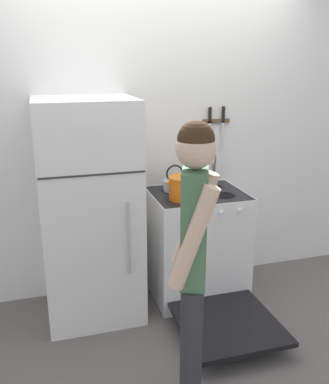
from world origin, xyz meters
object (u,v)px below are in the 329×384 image
object	(u,v)px
person	(193,259)
stove_range	(198,247)
refrigerator	(90,212)
tea_kettle	(175,183)
utensil_jar	(213,178)
dutch_oven_pot	(183,188)

from	to	relation	value
person	stove_range	bearing A→B (deg)	-0.66
refrigerator	stove_range	distance (m)	0.94
refrigerator	tea_kettle	bearing A→B (deg)	11.58
tea_kettle	utensil_jar	distance (m)	0.34
stove_range	person	distance (m)	1.33
refrigerator	utensil_jar	bearing A→B (deg)	8.26
dutch_oven_pot	person	world-z (taller)	person
refrigerator	tea_kettle	world-z (taller)	refrigerator
dutch_oven_pot	tea_kettle	size ratio (longest dim) A/B	1.14
utensil_jar	refrigerator	bearing A→B (deg)	-171.74
refrigerator	person	world-z (taller)	refrigerator
person	refrigerator	bearing A→B (deg)	40.20
person	utensil_jar	bearing A→B (deg)	-4.87
tea_kettle	person	distance (m)	1.34
refrigerator	dutch_oven_pot	bearing A→B (deg)	-7.86
refrigerator	person	bearing A→B (deg)	-71.61
stove_range	person	size ratio (longest dim) A/B	0.80
stove_range	utensil_jar	size ratio (longest dim) A/B	4.74
stove_range	tea_kettle	size ratio (longest dim) A/B	5.65
stove_range	tea_kettle	bearing A→B (deg)	133.96
stove_range	tea_kettle	distance (m)	0.55
dutch_oven_pot	person	size ratio (longest dim) A/B	0.16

